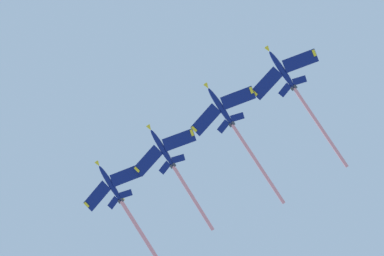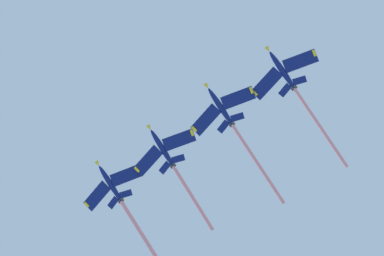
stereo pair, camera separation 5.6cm
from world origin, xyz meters
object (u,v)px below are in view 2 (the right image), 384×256
jet_far_left (292,86)px  jet_inner_left (231,123)px  jet_centre (171,162)px  jet_inner_right (120,199)px

jet_far_left → jet_inner_left: (-18.60, -4.22, -0.16)m
jet_inner_left → jet_centre: size_ratio=1.14×
jet_centre → jet_inner_left: bearing=11.5°
jet_far_left → jet_centre: (-38.14, -8.18, 0.05)m
jet_far_left → jet_centre: bearing=-167.9°
jet_far_left → jet_inner_left: 19.07m
jet_far_left → jet_centre: jet_far_left is taller
jet_inner_left → jet_inner_right: bearing=-170.7°
jet_inner_left → jet_inner_right: size_ratio=1.14×
jet_inner_right → jet_centre: bearing=7.0°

